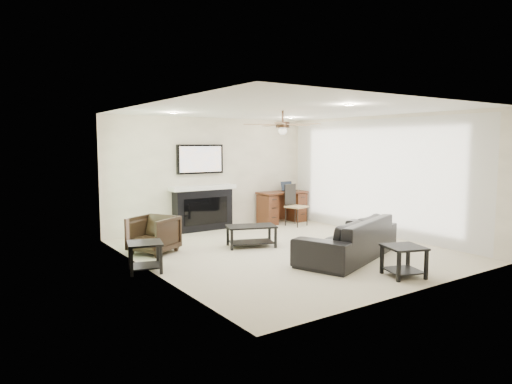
{
  "coord_description": "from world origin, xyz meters",
  "views": [
    {
      "loc": [
        -4.96,
        -6.35,
        1.91
      ],
      "look_at": [
        -0.41,
        0.34,
        1.06
      ],
      "focal_mm": 32.0,
      "sensor_mm": 36.0,
      "label": 1
    }
  ],
  "objects_px": {
    "desk": "(282,207)",
    "fireplace_unit": "(203,188)",
    "sofa": "(348,238)",
    "armchair": "(153,235)",
    "coffee_table": "(251,236)"
  },
  "relations": [
    {
      "from": "desk",
      "to": "fireplace_unit",
      "type": "bearing_deg",
      "value": 175.65
    },
    {
      "from": "sofa",
      "to": "armchair",
      "type": "relative_size",
      "value": 3.19
    },
    {
      "from": "sofa",
      "to": "coffee_table",
      "type": "height_order",
      "value": "sofa"
    },
    {
      "from": "sofa",
      "to": "coffee_table",
      "type": "xyz_separation_m",
      "value": [
        -0.9,
        1.6,
        -0.14
      ]
    },
    {
      "from": "desk",
      "to": "sofa",
      "type": "bearing_deg",
      "value": -109.48
    },
    {
      "from": "sofa",
      "to": "fireplace_unit",
      "type": "xyz_separation_m",
      "value": [
        -0.88,
        3.55,
        0.62
      ]
    },
    {
      "from": "sofa",
      "to": "desk",
      "type": "distance_m",
      "value": 3.6
    },
    {
      "from": "desk",
      "to": "coffee_table",
      "type": "bearing_deg",
      "value": -139.49
    },
    {
      "from": "armchair",
      "to": "coffee_table",
      "type": "xyz_separation_m",
      "value": [
        1.7,
        -0.55,
        -0.13
      ]
    },
    {
      "from": "fireplace_unit",
      "to": "desk",
      "type": "xyz_separation_m",
      "value": [
        2.08,
        -0.16,
        -0.57
      ]
    },
    {
      "from": "sofa",
      "to": "fireplace_unit",
      "type": "distance_m",
      "value": 3.71
    },
    {
      "from": "sofa",
      "to": "desk",
      "type": "xyz_separation_m",
      "value": [
        1.2,
        3.4,
        0.04
      ]
    },
    {
      "from": "armchair",
      "to": "coffee_table",
      "type": "height_order",
      "value": "armchair"
    },
    {
      "from": "sofa",
      "to": "armchair",
      "type": "xyz_separation_m",
      "value": [
        -2.6,
        2.15,
        -0.01
      ]
    },
    {
      "from": "coffee_table",
      "to": "desk",
      "type": "relative_size",
      "value": 0.74
    }
  ]
}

